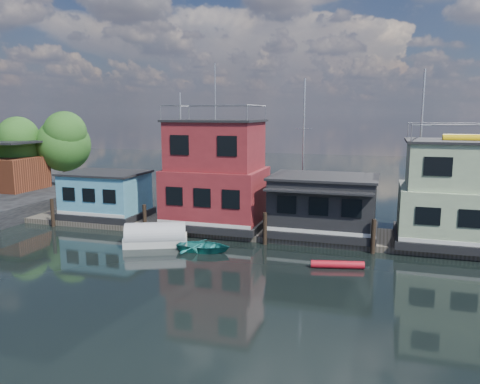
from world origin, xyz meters
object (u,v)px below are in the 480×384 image
(houseboat_blue, at_px, (106,195))
(tarp_runabout, at_px, (156,237))
(houseboat_green, at_px, (465,195))
(dinghy_teal, at_px, (204,246))
(red_kayak, at_px, (337,265))
(houseboat_dark, at_px, (323,205))
(houseboat_red, at_px, (216,176))

(houseboat_blue, bearing_deg, tarp_runabout, -36.36)
(houseboat_green, relative_size, dinghy_teal, 2.44)
(houseboat_green, bearing_deg, dinghy_teal, -160.70)
(dinghy_teal, bearing_deg, red_kayak, -98.32)
(houseboat_blue, height_order, dinghy_teal, houseboat_blue)
(houseboat_blue, height_order, red_kayak, houseboat_blue)
(houseboat_green, bearing_deg, houseboat_dark, -179.88)
(houseboat_dark, relative_size, tarp_runabout, 1.67)
(houseboat_red, xyz_separation_m, tarp_runabout, (-2.38, -5.24, -3.48))
(houseboat_green, bearing_deg, houseboat_blue, -180.00)
(houseboat_dark, xyz_separation_m, houseboat_green, (9.00, 0.02, 1.13))
(red_kayak, bearing_deg, tarp_runabout, 162.37)
(houseboat_red, relative_size, houseboat_dark, 1.60)
(red_kayak, bearing_deg, houseboat_dark, 92.30)
(houseboat_red, xyz_separation_m, dinghy_teal, (1.18, -5.54, -3.75))
(houseboat_blue, height_order, houseboat_red, houseboat_red)
(houseboat_dark, height_order, tarp_runabout, houseboat_dark)
(houseboat_green, xyz_separation_m, tarp_runabout, (-19.38, -5.24, -2.92))
(houseboat_blue, height_order, houseboat_dark, houseboat_dark)
(dinghy_teal, bearing_deg, tarp_runabout, 82.08)
(houseboat_blue, relative_size, houseboat_red, 0.54)
(houseboat_blue, relative_size, houseboat_dark, 0.86)
(houseboat_red, bearing_deg, houseboat_blue, -180.00)
(houseboat_dark, distance_m, tarp_runabout, 11.76)
(houseboat_blue, distance_m, houseboat_green, 26.53)
(houseboat_red, distance_m, houseboat_green, 17.01)
(houseboat_red, relative_size, dinghy_teal, 3.45)
(houseboat_dark, bearing_deg, tarp_runabout, -153.29)
(houseboat_dark, bearing_deg, red_kayak, -75.17)
(houseboat_blue, bearing_deg, houseboat_red, 0.00)
(houseboat_blue, bearing_deg, red_kayak, -18.24)
(tarp_runabout, bearing_deg, red_kayak, -28.69)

